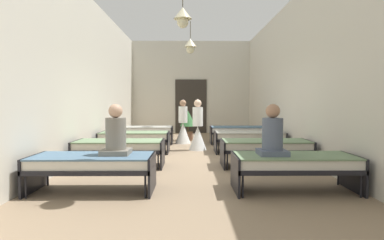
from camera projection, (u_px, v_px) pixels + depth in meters
ground_plane at (192, 161)px, 7.85m from camera, size 5.86×13.64×0.10m
room_shell at (192, 78)px, 8.94m from camera, size 5.66×13.24×4.11m
bed_left_row_0 at (93, 164)px, 4.97m from camera, size 1.90×0.84×0.57m
bed_right_row_0 at (294, 163)px, 4.99m from camera, size 1.90×0.84×0.57m
bed_left_row_1 at (119, 147)px, 6.86m from camera, size 1.90×0.84×0.57m
bed_right_row_1 at (265, 146)px, 6.89m from camera, size 1.90×0.84×0.57m
bed_left_row_2 at (135, 137)px, 8.76m from camera, size 1.90×0.84×0.57m
bed_right_row_2 at (249, 137)px, 8.78m from camera, size 1.90×0.84×0.57m
bed_left_row_3 at (144, 131)px, 10.66m from camera, size 1.90×0.84×0.57m
bed_right_row_3 at (238, 131)px, 10.68m from camera, size 1.90×0.84×0.57m
nurse_near_aisle at (198, 132)px, 9.25m from camera, size 0.52×0.52×1.49m
nurse_mid_aisle at (183, 128)px, 10.71m from camera, size 0.52×0.52×1.49m
patient_seated_primary at (272, 136)px, 4.97m from camera, size 0.44×0.44×0.80m
patient_seated_secondary at (116, 136)px, 5.02m from camera, size 0.44×0.44×0.80m
potted_plant at (188, 121)px, 11.51m from camera, size 0.59×0.59×1.09m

